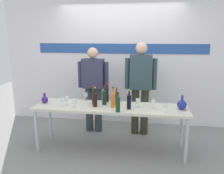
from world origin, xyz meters
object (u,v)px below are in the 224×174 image
at_px(wine_bottle_1, 94,96).
at_px(wine_bottle_7, 107,94).
at_px(display_table, 111,110).
at_px(wine_bottle_4, 95,99).
at_px(wine_glass_right_2, 153,102).
at_px(presenter_right, 141,83).
at_px(decanter_blue_left, 45,99).
at_px(wine_bottle_0, 104,97).
at_px(wine_bottle_5, 129,101).
at_px(wine_glass_left_3, 86,95).
at_px(wine_glass_left_1, 75,102).
at_px(presenter_left, 93,85).
at_px(wine_bottle_6, 117,97).
at_px(wine_glass_right_1, 138,101).
at_px(wine_glass_left_0, 62,101).
at_px(wine_bottle_2, 113,99).
at_px(wine_glass_left_2, 67,99).
at_px(decanter_blue_right, 182,105).
at_px(wine_glass_right_0, 165,106).

height_order(wine_bottle_1, wine_bottle_7, wine_bottle_7).
height_order(display_table, wine_bottle_4, wine_bottle_4).
bearing_deg(wine_glass_right_2, wine_bottle_1, 174.15).
bearing_deg(presenter_right, decanter_blue_left, -156.25).
height_order(wine_bottle_0, wine_bottle_5, wine_bottle_0).
distance_m(wine_bottle_4, wine_glass_left_3, 0.39).
relative_size(wine_bottle_5, wine_glass_left_1, 2.23).
xyz_separation_m(decanter_blue_left, presenter_right, (1.58, 0.69, 0.19)).
height_order(presenter_left, wine_glass_left_1, presenter_left).
bearing_deg(wine_bottle_7, wine_bottle_6, -36.63).
height_order(decanter_blue_left, wine_glass_left_3, decanter_blue_left).
xyz_separation_m(presenter_right, wine_bottle_6, (-0.37, -0.60, -0.12)).
bearing_deg(wine_glass_right_1, wine_bottle_7, 157.87).
bearing_deg(decanter_blue_left, wine_bottle_1, 5.61).
xyz_separation_m(wine_bottle_1, wine_bottle_5, (0.60, -0.18, -0.01)).
height_order(wine_glass_right_1, wine_glass_right_2, wine_glass_right_2).
bearing_deg(wine_glass_left_0, wine_bottle_2, 5.19).
xyz_separation_m(wine_glass_left_2, wine_glass_right_2, (1.40, 0.04, 0.00)).
bearing_deg(wine_glass_left_2, wine_bottle_4, -1.39).
distance_m(wine_bottle_2, wine_glass_left_3, 0.61).
height_order(wine_glass_left_0, wine_glass_right_1, same).
height_order(decanter_blue_right, wine_bottle_6, wine_bottle_6).
bearing_deg(wine_bottle_7, wine_bottle_1, -140.74).
bearing_deg(presenter_right, wine_glass_left_3, -154.37).
height_order(wine_bottle_7, wine_glass_left_0, wine_bottle_7).
bearing_deg(wine_bottle_0, wine_glass_right_1, -5.02).
distance_m(decanter_blue_right, wine_glass_right_1, 0.68).
bearing_deg(wine_bottle_5, wine_bottle_2, 169.80).
bearing_deg(presenter_left, wine_bottle_2, -56.39).
bearing_deg(presenter_right, wine_glass_right_2, -72.27).
bearing_deg(wine_glass_right_2, wine_glass_left_3, 166.95).
height_order(display_table, wine_glass_right_0, wine_glass_right_0).
bearing_deg(decanter_blue_right, wine_glass_left_3, 171.07).
height_order(wine_glass_left_0, wine_glass_left_3, same).
bearing_deg(wine_glass_left_3, wine_bottle_1, -42.95).
bearing_deg(wine_glass_right_0, decanter_blue_left, 174.83).
distance_m(decanter_blue_left, wine_bottle_6, 1.22).
height_order(presenter_left, wine_glass_left_3, presenter_left).
bearing_deg(decanter_blue_right, display_table, -179.47).
distance_m(wine_bottle_1, wine_bottle_6, 0.38).
distance_m(wine_bottle_6, wine_glass_left_1, 0.69).
bearing_deg(wine_bottle_1, wine_glass_right_1, -5.11).
bearing_deg(wine_bottle_5, display_table, 163.66).
bearing_deg(presenter_left, display_table, -57.42).
bearing_deg(display_table, decanter_blue_right, 0.53).
height_order(wine_bottle_0, wine_glass_left_2, wine_bottle_0).
bearing_deg(wine_bottle_0, wine_bottle_1, 174.63).
height_order(wine_bottle_0, wine_bottle_4, wine_bottle_4).
bearing_deg(wine_bottle_2, decanter_blue_right, 2.85).
bearing_deg(wine_bottle_5, presenter_right, 79.53).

